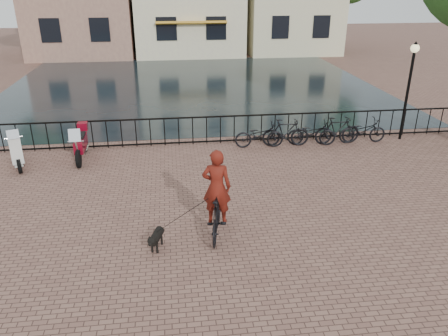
{
  "coord_description": "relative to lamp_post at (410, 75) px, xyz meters",
  "views": [
    {
      "loc": [
        -1.24,
        -6.83,
        5.55
      ],
      "look_at": [
        0.0,
        3.0,
        1.2
      ],
      "focal_mm": 35.0,
      "sensor_mm": 36.0,
      "label": 1
    }
  ],
  "objects": [
    {
      "name": "ground",
      "position": [
        -7.2,
        -7.6,
        -2.38
      ],
      "size": [
        100.0,
        100.0,
        0.0
      ],
      "primitive_type": "plane",
      "color": "brown",
      "rests_on": "ground"
    },
    {
      "name": "canal_water",
      "position": [
        -7.2,
        9.7,
        -2.38
      ],
      "size": [
        20.0,
        20.0,
        0.0
      ],
      "primitive_type": "plane",
      "color": "black",
      "rests_on": "ground"
    },
    {
      "name": "railing",
      "position": [
        -7.2,
        0.4,
        -1.87
      ],
      "size": [
        20.0,
        0.05,
        1.02
      ],
      "color": "black",
      "rests_on": "ground"
    },
    {
      "name": "lamp_post",
      "position": [
        0.0,
        0.0,
        0.0
      ],
      "size": [
        0.3,
        0.3,
        3.45
      ],
      "color": "black",
      "rests_on": "ground"
    },
    {
      "name": "cyclist",
      "position": [
        -7.51,
        -5.71,
        -1.43
      ],
      "size": [
        0.87,
        1.88,
        2.49
      ],
      "rotation": [
        0.0,
        0.0,
        2.94
      ],
      "color": "black",
      "rests_on": "ground"
    },
    {
      "name": "dog",
      "position": [
        -8.89,
        -6.12,
        -2.13
      ],
      "size": [
        0.45,
        0.79,
        0.5
      ],
      "rotation": [
        0.0,
        0.0,
        -0.29
      ],
      "color": "black",
      "rests_on": "ground"
    },
    {
      "name": "motorcycle",
      "position": [
        -11.43,
        -0.54,
        -1.71
      ],
      "size": [
        0.5,
        1.88,
        1.33
      ],
      "rotation": [
        0.0,
        0.0,
        0.03
      ],
      "color": "maroon",
      "rests_on": "ground"
    },
    {
      "name": "scooter",
      "position": [
        -13.36,
        -0.91,
        -1.65
      ],
      "size": [
        0.98,
        1.62,
        1.45
      ],
      "rotation": [
        0.0,
        0.0,
        0.37
      ],
      "color": "silver",
      "rests_on": "ground"
    },
    {
      "name": "parked_bike_0",
      "position": [
        -5.4,
        -0.2,
        -1.93
      ],
      "size": [
        1.74,
        0.66,
        0.9
      ],
      "primitive_type": "imported",
      "rotation": [
        0.0,
        0.0,
        1.53
      ],
      "color": "black",
      "rests_on": "ground"
    },
    {
      "name": "parked_bike_1",
      "position": [
        -4.45,
        -0.2,
        -1.88
      ],
      "size": [
        1.69,
        0.59,
        1.0
      ],
      "primitive_type": "imported",
      "rotation": [
        0.0,
        0.0,
        1.5
      ],
      "color": "black",
      "rests_on": "ground"
    },
    {
      "name": "parked_bike_2",
      "position": [
        -3.5,
        -0.2,
        -1.93
      ],
      "size": [
        1.79,
        0.85,
        0.9
      ],
      "primitive_type": "imported",
      "rotation": [
        0.0,
        0.0,
        1.42
      ],
      "color": "black",
      "rests_on": "ground"
    },
    {
      "name": "parked_bike_3",
      "position": [
        -2.55,
        -0.2,
        -1.88
      ],
      "size": [
        1.67,
        0.5,
        1.0
      ],
      "primitive_type": "imported",
      "rotation": [
        0.0,
        0.0,
        1.59
      ],
      "color": "black",
      "rests_on": "ground"
    },
    {
      "name": "parked_bike_4",
      "position": [
        -1.6,
        -0.2,
        -1.93
      ],
      "size": [
        1.72,
        0.62,
        0.9
      ],
      "primitive_type": "imported",
      "rotation": [
        0.0,
        0.0,
        1.56
      ],
      "color": "black",
      "rests_on": "ground"
    }
  ]
}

